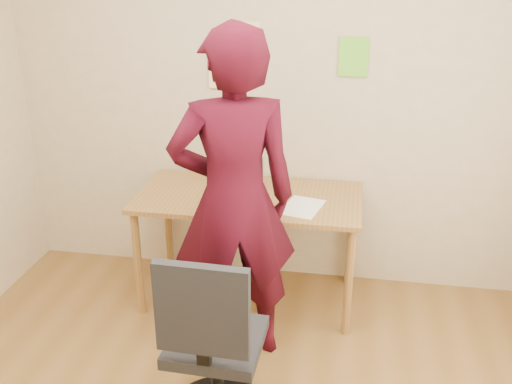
% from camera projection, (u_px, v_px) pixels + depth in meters
% --- Properties ---
extents(room, '(3.58, 3.58, 2.78)m').
position_uv_depth(room, '(203.00, 189.00, 2.07)').
color(room, brown).
rests_on(room, ground).
extents(desk, '(1.40, 0.70, 0.74)m').
position_uv_depth(desk, '(249.00, 208.00, 3.61)').
color(desk, olive).
rests_on(desk, ground).
extents(laptop, '(0.33, 0.30, 0.21)m').
position_uv_depth(laptop, '(240.00, 186.00, 3.59)').
color(laptop, '#B7B7BF').
rests_on(laptop, desk).
extents(paper_sheet, '(0.27, 0.34, 0.00)m').
position_uv_depth(paper_sheet, '(302.00, 207.00, 3.41)').
color(paper_sheet, white).
rests_on(paper_sheet, desk).
extents(phone, '(0.08, 0.12, 0.01)m').
position_uv_depth(phone, '(269.00, 210.00, 3.36)').
color(phone, black).
rests_on(phone, desk).
extents(wall_note_left, '(0.21, 0.00, 0.30)m').
position_uv_depth(wall_note_left, '(224.00, 65.00, 3.65)').
color(wall_note_left, '#F6E393').
rests_on(wall_note_left, room).
extents(wall_note_mid, '(0.21, 0.00, 0.30)m').
position_uv_depth(wall_note_mid, '(243.00, 46.00, 3.58)').
color(wall_note_mid, '#F6E393').
rests_on(wall_note_mid, room).
extents(wall_note_right, '(0.18, 0.00, 0.24)m').
position_uv_depth(wall_note_right, '(354.00, 57.00, 3.49)').
color(wall_note_right, '#6BD730').
rests_on(wall_note_right, room).
extents(office_chair, '(0.51, 0.51, 0.98)m').
position_uv_depth(office_chair, '(213.00, 355.00, 2.65)').
color(office_chair, black).
rests_on(office_chair, ground).
extents(person, '(0.79, 0.64, 1.86)m').
position_uv_depth(person, '(234.00, 201.00, 3.02)').
color(person, '#380714').
rests_on(person, ground).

